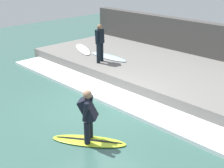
{
  "coord_description": "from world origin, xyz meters",
  "views": [
    {
      "loc": [
        -5.73,
        -6.4,
        4.22
      ],
      "look_at": [
        0.48,
        0.0,
        0.7
      ],
      "focal_mm": 50.0,
      "sensor_mm": 36.0,
      "label": 1
    }
  ],
  "objects_px": {
    "surfboard_waiting_near": "(108,57)",
    "surfboard_spare": "(83,49)",
    "surfboard_riding": "(89,141)",
    "surfer_waiting_near": "(100,41)",
    "surfer_riding": "(88,113)"
  },
  "relations": [
    {
      "from": "surfboard_waiting_near",
      "to": "surfboard_spare",
      "type": "bearing_deg",
      "value": 90.26
    },
    {
      "from": "surfboard_riding",
      "to": "surfer_waiting_near",
      "type": "bearing_deg",
      "value": 44.82
    },
    {
      "from": "surfboard_riding",
      "to": "surfer_waiting_near",
      "type": "xyz_separation_m",
      "value": [
        3.73,
        3.71,
        1.26
      ]
    },
    {
      "from": "surfer_riding",
      "to": "surfboard_spare",
      "type": "height_order",
      "value": "surfer_riding"
    },
    {
      "from": "surfer_riding",
      "to": "surfer_waiting_near",
      "type": "distance_m",
      "value": 5.29
    },
    {
      "from": "surfboard_riding",
      "to": "surfboard_spare",
      "type": "bearing_deg",
      "value": 51.93
    },
    {
      "from": "surfboard_riding",
      "to": "surfboard_spare",
      "type": "height_order",
      "value": "surfboard_spare"
    },
    {
      "from": "surfboard_waiting_near",
      "to": "surfboard_spare",
      "type": "height_order",
      "value": "same"
    },
    {
      "from": "surfboard_riding",
      "to": "surfer_waiting_near",
      "type": "height_order",
      "value": "surfer_waiting_near"
    },
    {
      "from": "surfer_riding",
      "to": "surfboard_spare",
      "type": "xyz_separation_m",
      "value": [
        4.41,
        5.63,
        -0.33
      ]
    },
    {
      "from": "surfer_waiting_near",
      "to": "surfboard_spare",
      "type": "relative_size",
      "value": 0.75
    },
    {
      "from": "surfer_riding",
      "to": "surfer_waiting_near",
      "type": "xyz_separation_m",
      "value": [
        3.73,
        3.71,
        0.49
      ]
    },
    {
      "from": "surfboard_riding",
      "to": "surfer_waiting_near",
      "type": "distance_m",
      "value": 5.41
    },
    {
      "from": "surfer_waiting_near",
      "to": "surfboard_spare",
      "type": "distance_m",
      "value": 2.19
    },
    {
      "from": "surfboard_riding",
      "to": "surfboard_spare",
      "type": "distance_m",
      "value": 7.16
    }
  ]
}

